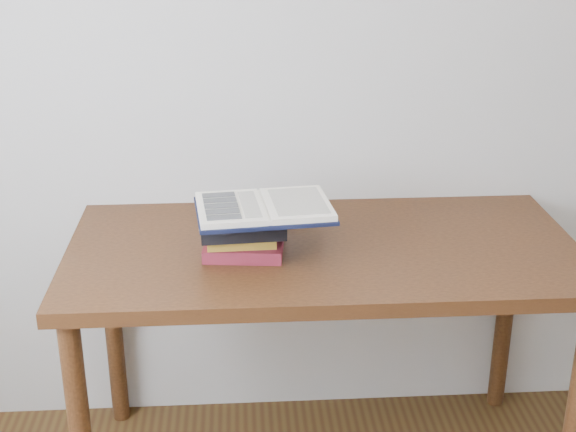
{
  "coord_description": "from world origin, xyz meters",
  "views": [
    {
      "loc": [
        -0.25,
        -0.76,
        1.77
      ],
      "look_at": [
        -0.12,
        1.26,
        0.95
      ],
      "focal_mm": 50.0,
      "sensor_mm": 36.0,
      "label": 1
    }
  ],
  "objects": [
    {
      "name": "open_book",
      "position": [
        -0.18,
        1.32,
        0.95
      ],
      "size": [
        0.4,
        0.3,
        0.03
      ],
      "rotation": [
        0.0,
        0.0,
        0.1
      ],
      "color": "black",
      "rests_on": "book_stack"
    },
    {
      "name": "room_shell",
      "position": [
        -0.08,
        0.01,
        1.63
      ],
      "size": [
        3.54,
        3.54,
        2.62
      ],
      "color": "#B9B6AF",
      "rests_on": "ground"
    },
    {
      "name": "desk",
      "position": [
        -0.0,
        1.38,
        0.71
      ],
      "size": [
        1.5,
        0.75,
        0.8
      ],
      "color": "#4D2A13",
      "rests_on": "ground"
    },
    {
      "name": "book_stack",
      "position": [
        -0.24,
        1.33,
        0.87
      ],
      "size": [
        0.25,
        0.19,
        0.13
      ],
      "color": "maroon",
      "rests_on": "desk"
    }
  ]
}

